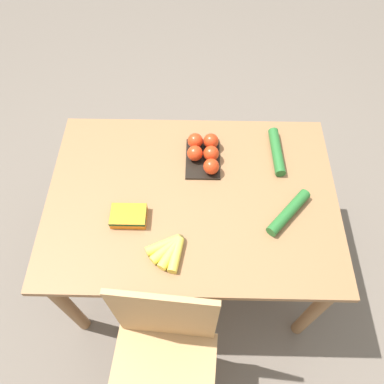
{
  "coord_description": "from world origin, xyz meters",
  "views": [
    {
      "loc": [
        -0.02,
        0.88,
        2.12
      ],
      "look_at": [
        0.0,
        0.0,
        0.75
      ],
      "focal_mm": 35.0,
      "sensor_mm": 36.0,
      "label": 1
    }
  ],
  "objects_px": {
    "tomato_pack": "(204,152)",
    "cucumber_far": "(277,151)",
    "chair": "(164,361)",
    "cucumber_near": "(289,212)",
    "banana_bunch": "(169,250)",
    "carrot_bag": "(129,216)"
  },
  "relations": [
    {
      "from": "tomato_pack",
      "to": "cucumber_far",
      "type": "xyz_separation_m",
      "value": [
        -0.34,
        -0.02,
        -0.02
      ]
    },
    {
      "from": "chair",
      "to": "cucumber_near",
      "type": "xyz_separation_m",
      "value": [
        -0.51,
        -0.55,
        0.25
      ]
    },
    {
      "from": "banana_bunch",
      "to": "carrot_bag",
      "type": "relative_size",
      "value": 1.09
    },
    {
      "from": "banana_bunch",
      "to": "carrot_bag",
      "type": "distance_m",
      "value": 0.23
    },
    {
      "from": "banana_bunch",
      "to": "tomato_pack",
      "type": "bearing_deg",
      "value": -105.86
    },
    {
      "from": "chair",
      "to": "cucumber_far",
      "type": "height_order",
      "value": "chair"
    },
    {
      "from": "tomato_pack",
      "to": "carrot_bag",
      "type": "xyz_separation_m",
      "value": [
        0.32,
        0.33,
        -0.01
      ]
    },
    {
      "from": "carrot_bag",
      "to": "cucumber_far",
      "type": "height_order",
      "value": "cucumber_far"
    },
    {
      "from": "tomato_pack",
      "to": "cucumber_near",
      "type": "bearing_deg",
      "value": 139.63
    },
    {
      "from": "banana_bunch",
      "to": "cucumber_near",
      "type": "relative_size",
      "value": 0.73
    },
    {
      "from": "chair",
      "to": "cucumber_near",
      "type": "relative_size",
      "value": 4.22
    },
    {
      "from": "chair",
      "to": "banana_bunch",
      "type": "xyz_separation_m",
      "value": [
        -0.02,
        -0.37,
        0.25
      ]
    },
    {
      "from": "tomato_pack",
      "to": "carrot_bag",
      "type": "relative_size",
      "value": 1.56
    },
    {
      "from": "chair",
      "to": "tomato_pack",
      "type": "bearing_deg",
      "value": 84.55
    },
    {
      "from": "banana_bunch",
      "to": "carrot_bag",
      "type": "height_order",
      "value": "carrot_bag"
    },
    {
      "from": "chair",
      "to": "banana_bunch",
      "type": "relative_size",
      "value": 5.81
    },
    {
      "from": "tomato_pack",
      "to": "carrot_bag",
      "type": "height_order",
      "value": "tomato_pack"
    },
    {
      "from": "tomato_pack",
      "to": "cucumber_near",
      "type": "xyz_separation_m",
      "value": [
        -0.36,
        0.3,
        -0.02
      ]
    },
    {
      "from": "chair",
      "to": "carrot_bag",
      "type": "relative_size",
      "value": 6.33
    },
    {
      "from": "cucumber_near",
      "to": "cucumber_far",
      "type": "distance_m",
      "value": 0.33
    },
    {
      "from": "tomato_pack",
      "to": "cucumber_near",
      "type": "height_order",
      "value": "tomato_pack"
    },
    {
      "from": "cucumber_far",
      "to": "tomato_pack",
      "type": "bearing_deg",
      "value": 3.95
    }
  ]
}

